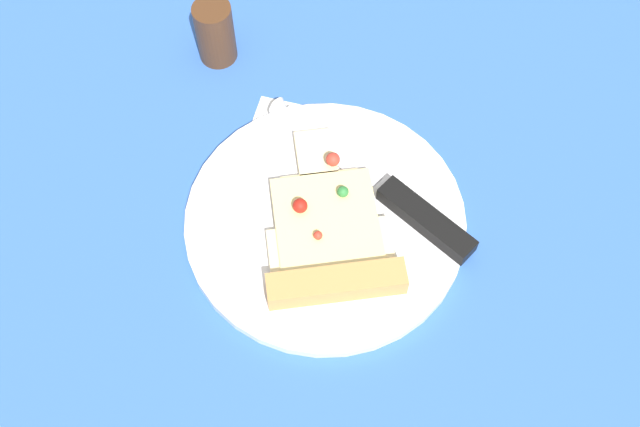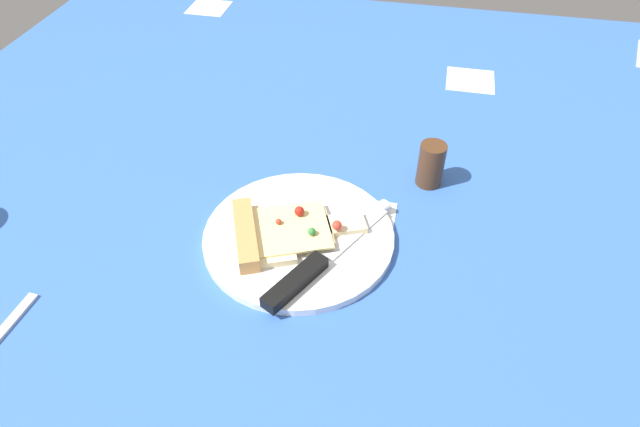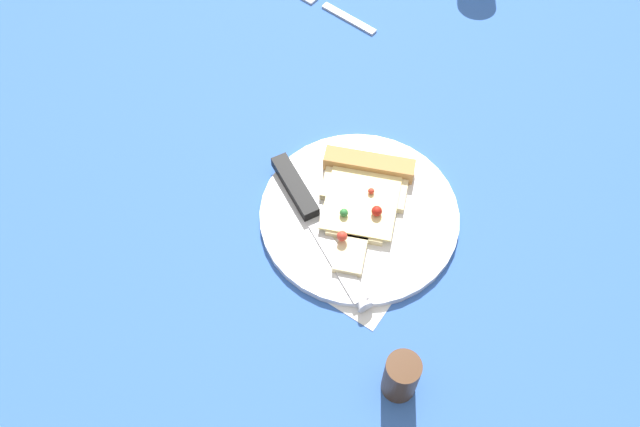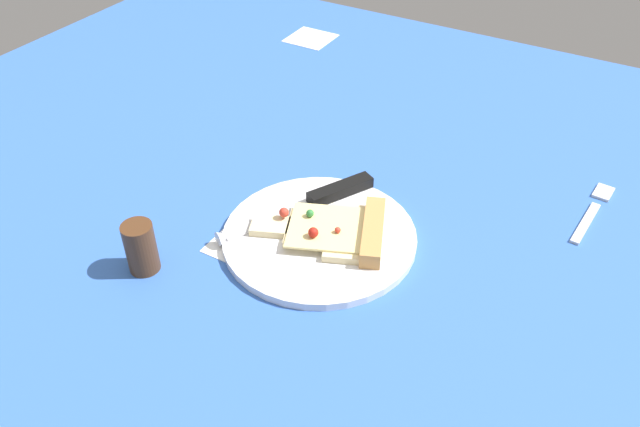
{
  "view_description": "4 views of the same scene",
  "coord_description": "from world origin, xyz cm",
  "px_view_note": "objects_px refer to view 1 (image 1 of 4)",
  "views": [
    {
      "loc": [
        -38.09,
        -11.95,
        65.27
      ],
      "look_at": [
        -5.27,
        -3.22,
        2.12
      ],
      "focal_mm": 44.88,
      "sensor_mm": 36.0,
      "label": 1
    },
    {
      "loc": [
        8.5,
        -53.84,
        53.32
      ],
      "look_at": [
        -2.74,
        -0.83,
        2.62
      ],
      "focal_mm": 30.8,
      "sensor_mm": 36.0,
      "label": 2
    },
    {
      "loc": [
        36.21,
        18.52,
        76.35
      ],
      "look_at": [
        -1.8,
        -7.55,
        1.79
      ],
      "focal_mm": 38.73,
      "sensor_mm": 36.0,
      "label": 3
    },
    {
      "loc": [
        -37.58,
        52.18,
        56.24
      ],
      "look_at": [
        -3.77,
        -6.08,
        2.28
      ],
      "focal_mm": 36.16,
      "sensor_mm": 36.0,
      "label": 4
    }
  ],
  "objects_px": {
    "pizza_slice": "(329,239)",
    "pepper_shaker": "(215,33)",
    "knife": "(388,191)",
    "plate": "(325,221)"
  },
  "relations": [
    {
      "from": "pizza_slice",
      "to": "pepper_shaker",
      "type": "distance_m",
      "value": 0.25
    },
    {
      "from": "knife",
      "to": "pepper_shaker",
      "type": "xyz_separation_m",
      "value": [
        0.12,
        0.21,
        0.02
      ]
    },
    {
      "from": "plate",
      "to": "pepper_shaker",
      "type": "relative_size",
      "value": 3.73
    },
    {
      "from": "pizza_slice",
      "to": "pepper_shaker",
      "type": "xyz_separation_m",
      "value": [
        0.19,
        0.17,
        0.02
      ]
    },
    {
      "from": "pizza_slice",
      "to": "knife",
      "type": "distance_m",
      "value": 0.07
    },
    {
      "from": "plate",
      "to": "pizza_slice",
      "type": "relative_size",
      "value": 1.35
    },
    {
      "from": "knife",
      "to": "pepper_shaker",
      "type": "bearing_deg",
      "value": 87.33
    },
    {
      "from": "plate",
      "to": "knife",
      "type": "height_order",
      "value": "knife"
    },
    {
      "from": "pizza_slice",
      "to": "pepper_shaker",
      "type": "height_order",
      "value": "pepper_shaker"
    },
    {
      "from": "knife",
      "to": "pizza_slice",
      "type": "bearing_deg",
      "value": 176.44
    }
  ]
}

